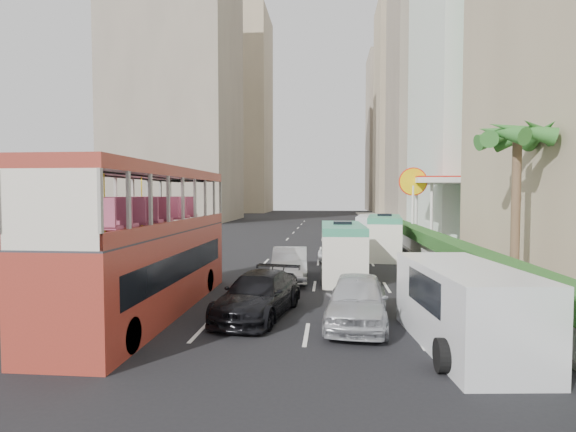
# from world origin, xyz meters

# --- Properties ---
(ground_plane) EXTENTS (200.00, 200.00, 0.00)m
(ground_plane) POSITION_xyz_m (0.00, 0.00, 0.00)
(ground_plane) COLOR black
(ground_plane) RESTS_ON ground
(double_decker_bus) EXTENTS (2.50, 11.00, 5.06)m
(double_decker_bus) POSITION_xyz_m (-6.00, 0.00, 2.53)
(double_decker_bus) COLOR maroon
(double_decker_bus) RESTS_ON ground
(car_silver_lane_a) EXTENTS (1.93, 4.78, 1.54)m
(car_silver_lane_a) POSITION_xyz_m (-1.63, 6.31, 0.00)
(car_silver_lane_a) COLOR silver
(car_silver_lane_a) RESTS_ON ground
(car_silver_lane_b) EXTENTS (2.32, 4.82, 1.59)m
(car_silver_lane_b) POSITION_xyz_m (1.14, -0.81, 0.00)
(car_silver_lane_b) COLOR silver
(car_silver_lane_b) RESTS_ON ground
(car_black) EXTENTS (2.91, 5.28, 1.45)m
(car_black) POSITION_xyz_m (-2.13, -0.10, 0.00)
(car_black) COLOR black
(car_black) RESTS_ON ground
(van_asset) EXTENTS (2.96, 4.85, 1.26)m
(van_asset) POSITION_xyz_m (0.93, 13.11, 0.00)
(van_asset) COLOR silver
(van_asset) RESTS_ON ground
(minibus_near) EXTENTS (2.11, 6.02, 2.65)m
(minibus_near) POSITION_xyz_m (0.90, 7.21, 1.33)
(minibus_near) COLOR silver
(minibus_near) RESTS_ON ground
(minibus_far) EXTENTS (2.74, 6.31, 2.71)m
(minibus_far) POSITION_xyz_m (3.86, 14.81, 1.36)
(minibus_far) COLOR silver
(minibus_far) RESTS_ON ground
(panel_van_near) EXTENTS (2.78, 5.75, 2.22)m
(panel_van_near) POSITION_xyz_m (3.87, -2.74, 1.11)
(panel_van_near) COLOR silver
(panel_van_near) RESTS_ON ground
(panel_van_far) EXTENTS (2.98, 5.81, 2.22)m
(panel_van_far) POSITION_xyz_m (3.90, 25.33, 1.11)
(panel_van_far) COLOR silver
(panel_van_far) RESTS_ON ground
(sidewalk) EXTENTS (6.00, 120.00, 0.18)m
(sidewalk) POSITION_xyz_m (9.00, 25.00, 0.09)
(sidewalk) COLOR #99968C
(sidewalk) RESTS_ON ground
(kerb_wall) EXTENTS (0.30, 44.00, 1.00)m
(kerb_wall) POSITION_xyz_m (6.20, 14.00, 0.68)
(kerb_wall) COLOR silver
(kerb_wall) RESTS_ON sidewalk
(hedge) EXTENTS (1.10, 44.00, 0.70)m
(hedge) POSITION_xyz_m (6.20, 14.00, 1.53)
(hedge) COLOR #2D6626
(hedge) RESTS_ON kerb_wall
(palm_tree) EXTENTS (0.36, 0.36, 6.40)m
(palm_tree) POSITION_xyz_m (7.80, 4.00, 3.38)
(palm_tree) COLOR brown
(palm_tree) RESTS_ON sidewalk
(shell_station) EXTENTS (6.50, 8.00, 5.50)m
(shell_station) POSITION_xyz_m (10.00, 23.00, 2.75)
(shell_station) COLOR silver
(shell_station) RESTS_ON ground
(tower_mid) EXTENTS (16.00, 16.00, 50.00)m
(tower_mid) POSITION_xyz_m (18.00, 58.00, 25.00)
(tower_mid) COLOR gray
(tower_mid) RESTS_ON ground
(tower_far_a) EXTENTS (14.00, 14.00, 44.00)m
(tower_far_a) POSITION_xyz_m (17.00, 82.00, 22.00)
(tower_far_a) COLOR tan
(tower_far_a) RESTS_ON ground
(tower_far_b) EXTENTS (14.00, 14.00, 40.00)m
(tower_far_b) POSITION_xyz_m (17.00, 104.00, 20.00)
(tower_far_b) COLOR gray
(tower_far_b) RESTS_ON ground
(tower_left_a) EXTENTS (18.00, 18.00, 52.00)m
(tower_left_a) POSITION_xyz_m (-24.00, 55.00, 26.00)
(tower_left_a) COLOR gray
(tower_left_a) RESTS_ON ground
(tower_left_b) EXTENTS (16.00, 16.00, 46.00)m
(tower_left_b) POSITION_xyz_m (-22.00, 90.00, 23.00)
(tower_left_b) COLOR tan
(tower_left_b) RESTS_ON ground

